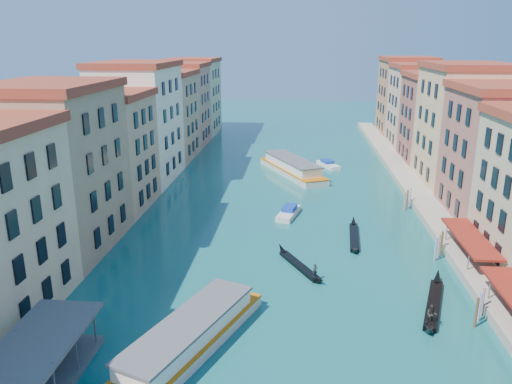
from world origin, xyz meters
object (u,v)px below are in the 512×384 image
(gondola_fore, at_px, (299,265))
(gondola_right, at_px, (434,303))
(vaporetto_near, at_px, (190,336))
(vaporetto_far, at_px, (292,167))

(gondola_fore, bearing_deg, gondola_right, -60.10)
(vaporetto_near, xyz_separation_m, gondola_fore, (8.94, 16.32, -0.86))
(vaporetto_far, relative_size, gondola_right, 1.64)
(vaporetto_near, distance_m, gondola_right, 23.34)
(vaporetto_near, relative_size, vaporetto_far, 0.90)
(vaporetto_near, xyz_separation_m, gondola_right, (21.69, 8.58, -0.73))
(vaporetto_near, bearing_deg, vaporetto_far, 104.70)
(gondola_fore, height_order, gondola_right, gondola_right)
(vaporetto_near, height_order, gondola_right, vaporetto_near)
(vaporetto_near, bearing_deg, gondola_right, 43.66)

